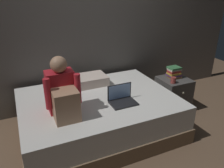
{
  "coord_description": "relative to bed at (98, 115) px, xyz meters",
  "views": [
    {
      "loc": [
        -1.09,
        -2.11,
        1.83
      ],
      "look_at": [
        -0.09,
        0.1,
        0.76
      ],
      "focal_mm": 35.61,
      "sensor_mm": 36.0,
      "label": 1
    }
  ],
  "objects": [
    {
      "name": "book_stack",
      "position": [
        1.31,
        0.11,
        0.36
      ],
      "size": [
        0.2,
        0.16,
        0.18
      ],
      "color": "brown",
      "rests_on": "nightstand"
    },
    {
      "name": "laptop",
      "position": [
        0.22,
        -0.25,
        0.31
      ],
      "size": [
        0.32,
        0.23,
        0.22
      ],
      "color": "black",
      "rests_on": "bed"
    },
    {
      "name": "person_sitting",
      "position": [
        -0.49,
        -0.21,
        0.51
      ],
      "size": [
        0.39,
        0.44,
        0.66
      ],
      "color": "#B21E28",
      "rests_on": "bed"
    },
    {
      "name": "pillow",
      "position": [
        0.01,
        0.45,
        0.32
      ],
      "size": [
        0.56,
        0.36,
        0.13
      ],
      "primitive_type": "cube",
      "color": "beige",
      "rests_on": "bed"
    },
    {
      "name": "nightstand",
      "position": [
        1.3,
        0.08,
        0.01
      ],
      "size": [
        0.44,
        0.46,
        0.53
      ],
      "color": "#474442",
      "rests_on": "ground_plane"
    },
    {
      "name": "ground_plane",
      "position": [
        0.2,
        -0.3,
        -0.25
      ],
      "size": [
        8.0,
        8.0,
        0.0
      ],
      "primitive_type": "plane",
      "color": "brown"
    },
    {
      "name": "bed",
      "position": [
        0.0,
        0.0,
        0.0
      ],
      "size": [
        2.0,
        1.5,
        0.51
      ],
      "color": "#7A6047",
      "rests_on": "ground_plane"
    },
    {
      "name": "wall_back",
      "position": [
        0.2,
        0.9,
        1.1
      ],
      "size": [
        5.6,
        0.1,
        2.7
      ],
      "primitive_type": "cube",
      "color": "#605B56",
      "rests_on": "ground_plane"
    },
    {
      "name": "mug",
      "position": [
        1.17,
        -0.04,
        0.32
      ],
      "size": [
        0.08,
        0.08,
        0.09
      ],
      "primitive_type": "cylinder",
      "color": "#933833",
      "rests_on": "nightstand"
    }
  ]
}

